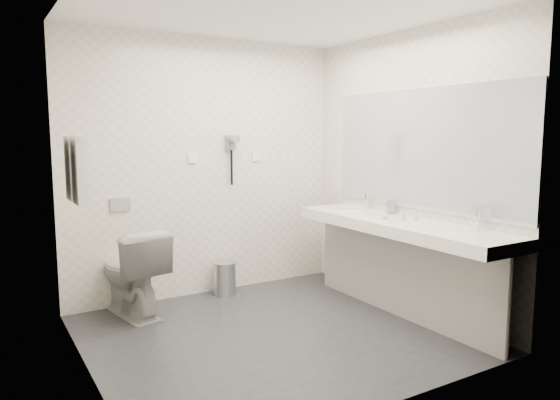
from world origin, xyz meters
TOP-DOWN VIEW (x-y plane):
  - floor at (0.00, 0.00)m, footprint 2.80×2.80m
  - ceiling at (0.00, 0.00)m, footprint 2.80×2.80m
  - wall_back at (0.00, 1.30)m, footprint 2.80×0.00m
  - wall_front at (0.00, -1.30)m, footprint 2.80×0.00m
  - wall_left at (-1.40, 0.00)m, footprint 0.00×2.60m
  - wall_right at (1.40, 0.00)m, footprint 0.00×2.60m
  - vanity_counter at (1.12, -0.20)m, footprint 0.55×2.20m
  - vanity_panel at (1.15, -0.20)m, footprint 0.03×2.15m
  - vanity_post_near at (1.18, -1.24)m, footprint 0.06×0.06m
  - vanity_post_far at (1.18, 0.84)m, footprint 0.06×0.06m
  - mirror at (1.39, -0.20)m, footprint 0.02×2.20m
  - basin_near at (1.12, -0.85)m, footprint 0.40×0.31m
  - basin_far at (1.12, 0.45)m, footprint 0.40×0.31m
  - faucet_near at (1.32, -0.85)m, footprint 0.04×0.04m
  - faucet_far at (1.32, 0.45)m, footprint 0.04×0.04m
  - soap_bottle_a at (1.15, -0.22)m, footprint 0.05×0.05m
  - soap_bottle_b at (1.07, -0.09)m, footprint 0.09×0.09m
  - soap_bottle_c at (1.23, -0.29)m, footprint 0.05×0.05m
  - glass_left at (1.32, 0.10)m, footprint 0.07×0.07m
  - glass_right at (1.35, 0.15)m, footprint 0.07×0.07m
  - toilet at (-0.85, 1.00)m, footprint 0.55×0.82m
  - flush_plate at (-0.85, 1.29)m, footprint 0.18×0.02m
  - pedal_bin at (0.10, 1.14)m, footprint 0.29×0.29m
  - bin_lid at (0.10, 1.14)m, footprint 0.22×0.22m
  - towel_rail at (-1.35, 0.55)m, footprint 0.02×0.62m
  - towel_near at (-1.34, 0.41)m, footprint 0.07×0.24m
  - towel_far at (-1.34, 0.69)m, footprint 0.07×0.24m
  - dryer_cradle at (0.25, 1.27)m, footprint 0.10×0.04m
  - dryer_barrel at (0.25, 1.20)m, footprint 0.08×0.14m
  - dryer_cord at (0.25, 1.26)m, footprint 0.02×0.02m
  - switch_plate_a at (-0.15, 1.29)m, footprint 0.09×0.02m
  - switch_plate_b at (0.55, 1.29)m, footprint 0.09×0.02m

SIDE VIEW (x-z plane):
  - floor at x=0.00m, z-range 0.00..0.00m
  - pedal_bin at x=0.10m, z-range 0.00..0.31m
  - bin_lid at x=0.10m, z-range 0.31..0.32m
  - vanity_panel at x=1.15m, z-range 0.00..0.75m
  - vanity_post_near at x=1.18m, z-range 0.00..0.75m
  - vanity_post_far at x=1.18m, z-range 0.00..0.75m
  - toilet at x=-0.85m, z-range 0.00..0.77m
  - vanity_counter at x=1.12m, z-range 0.75..0.85m
  - basin_near at x=1.12m, z-range 0.81..0.86m
  - basin_far at x=1.12m, z-range 0.81..0.86m
  - soap_bottle_b at x=1.07m, z-range 0.85..0.93m
  - soap_bottle_a at x=1.15m, z-range 0.85..0.95m
  - glass_left at x=1.32m, z-range 0.85..0.96m
  - soap_bottle_c at x=1.23m, z-range 0.85..0.96m
  - glass_right at x=1.35m, z-range 0.85..0.96m
  - faucet_near at x=1.32m, z-range 0.85..1.00m
  - faucet_far at x=1.32m, z-range 0.85..1.00m
  - flush_plate at x=-0.85m, z-range 0.89..1.01m
  - wall_back at x=0.00m, z-range -0.15..2.65m
  - wall_front at x=0.00m, z-range -0.15..2.65m
  - wall_left at x=-1.40m, z-range -0.05..2.55m
  - wall_right at x=1.40m, z-range -0.05..2.55m
  - dryer_cord at x=0.25m, z-range 1.07..1.43m
  - towel_near at x=-1.34m, z-range 1.09..1.57m
  - towel_far at x=-1.34m, z-range 1.09..1.57m
  - switch_plate_a at x=-0.15m, z-range 1.31..1.40m
  - switch_plate_b at x=0.55m, z-range 1.31..1.40m
  - mirror at x=1.39m, z-range 0.92..1.98m
  - dryer_cradle at x=0.25m, z-range 1.43..1.57m
  - dryer_barrel at x=0.25m, z-range 1.49..1.57m
  - towel_rail at x=-1.35m, z-range 1.54..1.56m
  - ceiling at x=0.00m, z-range 2.50..2.50m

